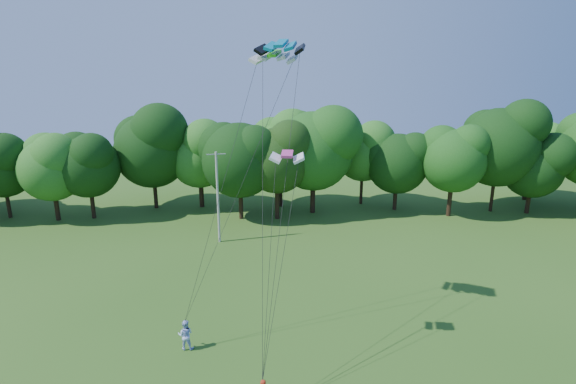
{
  "coord_description": "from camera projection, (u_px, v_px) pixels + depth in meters",
  "views": [
    {
      "loc": [
        1.03,
        -12.59,
        15.86
      ],
      "look_at": [
        2.37,
        13.0,
        8.76
      ],
      "focal_mm": 28.0,
      "sensor_mm": 36.0,
      "label": 1
    }
  ],
  "objects": [
    {
      "name": "utility_pole",
      "position": [
        218.0,
        197.0,
        41.26
      ],
      "size": [
        1.7,
        0.46,
        8.61
      ],
      "rotation": [
        0.0,
        0.0,
        0.22
      ],
      "color": "#ADABA4",
      "rests_on": "ground"
    },
    {
      "name": "kite_flyer_right",
      "position": [
        185.0,
        335.0,
        26.03
      ],
      "size": [
        0.94,
        0.76,
        1.84
      ],
      "primitive_type": "imported",
      "rotation": [
        0.0,
        0.0,
        3.07
      ],
      "color": "#B1C4F6",
      "rests_on": "ground"
    },
    {
      "name": "kite_teal",
      "position": [
        281.0,
        43.0,
        24.76
      ],
      "size": [
        2.95,
        2.04,
        0.54
      ],
      "rotation": [
        0.0,
        0.0,
        -0.34
      ],
      "color": "#047090",
      "rests_on": "ground"
    },
    {
      "name": "kite_green",
      "position": [
        274.0,
        53.0,
        25.41
      ],
      "size": [
        2.9,
        1.99,
        0.47
      ],
      "rotation": [
        0.0,
        0.0,
        -0.33
      ],
      "color": "#36CC1E",
      "rests_on": "ground"
    },
    {
      "name": "kite_pink",
      "position": [
        287.0,
        154.0,
        22.87
      ],
      "size": [
        1.87,
        1.08,
        0.3
      ],
      "rotation": [
        0.0,
        0.0,
        -0.13
      ],
      "color": "#C43685",
      "rests_on": "ground"
    },
    {
      "name": "tree_back_center",
      "position": [
        277.0,
        156.0,
        47.13
      ],
      "size": [
        7.63,
        7.63,
        11.1
      ],
      "color": "#301F12",
      "rests_on": "ground"
    },
    {
      "name": "tree_back_east",
      "position": [
        531.0,
        149.0,
        54.34
      ],
      "size": [
        7.04,
        7.04,
        10.24
      ],
      "color": "#341C14",
      "rests_on": "ground"
    }
  ]
}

